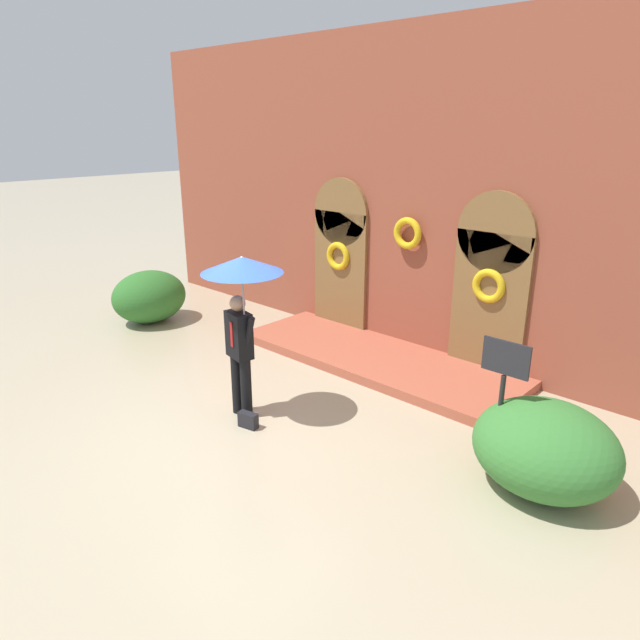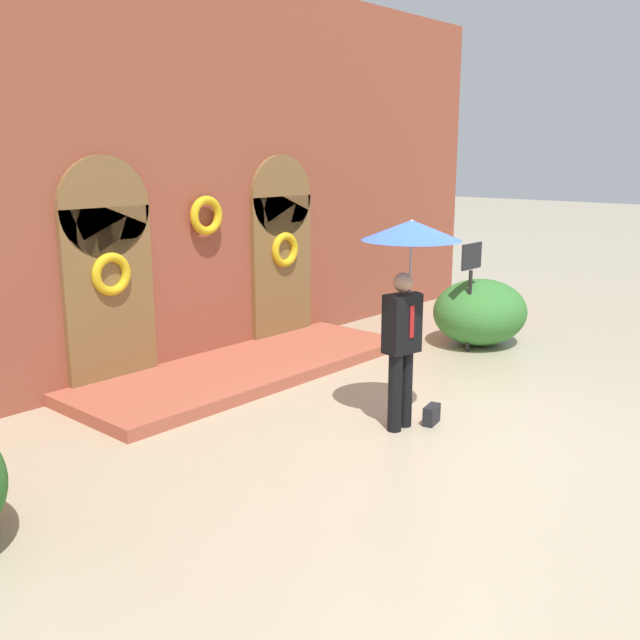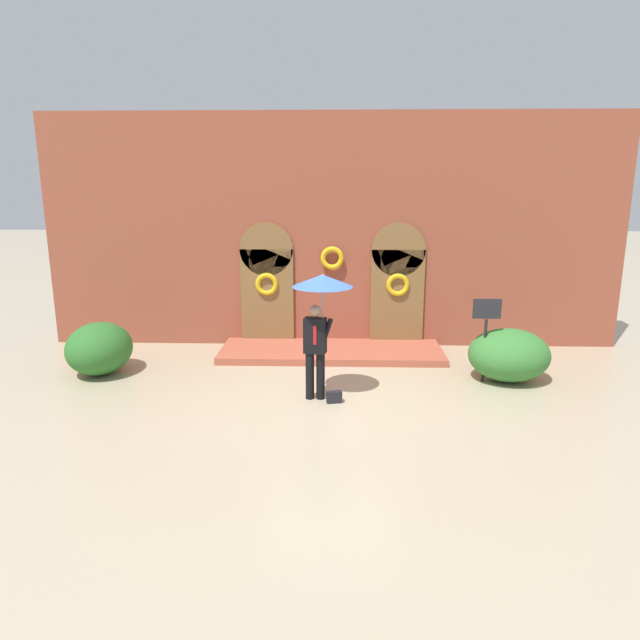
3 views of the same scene
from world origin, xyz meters
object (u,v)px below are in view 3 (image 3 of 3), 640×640
shrub_left (99,348)px  sign_post (486,326)px  shrub_right (509,355)px  handbag (334,397)px  person_with_umbrella (320,299)px

shrub_left → sign_post: bearing=-1.8°
shrub_right → handbag: bearing=-158.9°
sign_post → shrub_right: sign_post is taller
person_with_umbrella → shrub_right: 4.23m
person_with_umbrella → sign_post: bearing=18.1°
sign_post → shrub_left: 8.05m
sign_post → shrub_right: 0.83m
person_with_umbrella → sign_post: 3.54m
handbag → shrub_left: bearing=150.6°
shrub_right → sign_post: bearing=-169.6°
person_with_umbrella → shrub_left: (-4.73, 1.33, -1.37)m
person_with_umbrella → shrub_right: bearing=17.1°
handbag → shrub_right: shrub_right is taller
person_with_umbrella → shrub_left: 5.10m
handbag → sign_post: 3.45m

